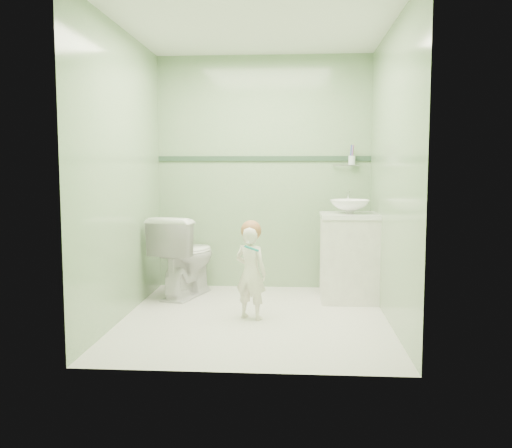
{
  "coord_description": "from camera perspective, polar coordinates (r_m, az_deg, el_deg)",
  "views": [
    {
      "loc": [
        0.34,
        -4.57,
        1.27
      ],
      "look_at": [
        0.0,
        0.15,
        0.78
      ],
      "focal_mm": 39.31,
      "sensor_mm": 36.0,
      "label": 1
    }
  ],
  "objects": [
    {
      "name": "faucet",
      "position": [
        5.49,
        9.34,
        2.73
      ],
      "size": [
        0.03,
        0.13,
        0.18
      ],
      "color": "silver",
      "rests_on": "counter"
    },
    {
      "name": "teal_toothbrush",
      "position": [
        4.49,
        -0.48,
        -2.45
      ],
      "size": [
        0.12,
        0.14,
        0.08
      ],
      "color": "teal",
      "rests_on": "toddler"
    },
    {
      "name": "toddler",
      "position": [
        4.67,
        -0.53,
        -5.0
      ],
      "size": [
        0.33,
        0.29,
        0.77
      ],
      "primitive_type": "imported",
      "rotation": [
        0.0,
        0.0,
        2.72
      ],
      "color": "white",
      "rests_on": "ground"
    },
    {
      "name": "ground",
      "position": [
        4.76,
        -0.13,
        -9.57
      ],
      "size": [
        2.5,
        2.5,
        0.0
      ],
      "primitive_type": "plane",
      "color": "beige",
      "rests_on": "ground"
    },
    {
      "name": "vanity",
      "position": [
        5.37,
        9.42,
        -3.5
      ],
      "size": [
        0.52,
        0.5,
        0.8
      ],
      "primitive_type": "cube",
      "color": "silver",
      "rests_on": "ground"
    },
    {
      "name": "room_shell",
      "position": [
        4.59,
        -0.13,
        5.03
      ],
      "size": [
        2.5,
        2.54,
        2.4
      ],
      "color": "#82AD7B",
      "rests_on": "ground"
    },
    {
      "name": "basin",
      "position": [
        5.31,
        9.51,
        1.76
      ],
      "size": [
        0.37,
        0.37,
        0.13
      ],
      "primitive_type": "imported",
      "color": "white",
      "rests_on": "counter"
    },
    {
      "name": "cup_holder",
      "position": [
        5.78,
        9.65,
        6.43
      ],
      "size": [
        0.26,
        0.07,
        0.21
      ],
      "color": "silver",
      "rests_on": "room_shell"
    },
    {
      "name": "counter",
      "position": [
        5.32,
        9.49,
        0.86
      ],
      "size": [
        0.54,
        0.52,
        0.04
      ],
      "primitive_type": "cube",
      "color": "white",
      "rests_on": "vanity"
    },
    {
      "name": "trim_stripe",
      "position": [
        5.82,
        0.77,
        6.68
      ],
      "size": [
        2.2,
        0.02,
        0.05
      ],
      "primitive_type": "cube",
      "color": "#2E4835",
      "rests_on": "room_shell"
    },
    {
      "name": "hair_cap",
      "position": [
        4.64,
        -0.51,
        -0.67
      ],
      "size": [
        0.17,
        0.17,
        0.17
      ],
      "primitive_type": "sphere",
      "color": "#9E643D",
      "rests_on": "toddler"
    },
    {
      "name": "toilet",
      "position": [
        5.53,
        -7.22,
        -3.23
      ],
      "size": [
        0.65,
        0.87,
        0.79
      ],
      "primitive_type": "imported",
      "rotation": [
        0.0,
        0.0,
        2.86
      ],
      "color": "white",
      "rests_on": "ground"
    }
  ]
}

